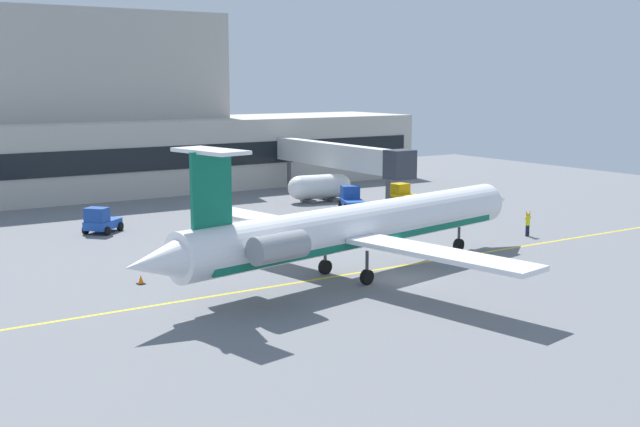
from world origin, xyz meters
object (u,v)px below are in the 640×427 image
object	(u,v)px
regional_jet	(355,227)
marshaller	(528,223)
pushback_tractor	(405,195)
fuel_tank	(319,187)
belt_loader	(101,221)
baggage_tug	(351,198)

from	to	relation	value
regional_jet	marshaller	xyz separation A→B (m)	(18.91, 3.23, -2.14)
pushback_tractor	fuel_tank	size ratio (longest dim) A/B	0.55
marshaller	pushback_tractor	bearing A→B (deg)	83.47
regional_jet	fuel_tank	distance (m)	30.94
belt_loader	marshaller	world-z (taller)	belt_loader
baggage_tug	pushback_tractor	size ratio (longest dim) A/B	1.08
marshaller	belt_loader	bearing A→B (deg)	144.81
belt_loader	marshaller	xyz separation A→B (m)	(27.59, -19.45, 0.05)
marshaller	regional_jet	bearing A→B (deg)	-170.30
regional_jet	fuel_tank	world-z (taller)	regional_jet
fuel_tank	pushback_tractor	bearing A→B (deg)	-45.54
pushback_tractor	marshaller	world-z (taller)	pushback_tractor
pushback_tractor	marshaller	size ratio (longest dim) A/B	1.86
regional_jet	pushback_tractor	size ratio (longest dim) A/B	8.80
belt_loader	fuel_tank	xyz separation A→B (m)	(23.62, 4.36, 0.56)
regional_jet	belt_loader	bearing A→B (deg)	110.94
belt_loader	pushback_tractor	bearing A→B (deg)	-3.37
regional_jet	marshaller	bearing A→B (deg)	9.70
baggage_tug	fuel_tank	bearing A→B (deg)	95.41
baggage_tug	pushback_tractor	distance (m)	5.66
baggage_tug	pushback_tractor	xyz separation A→B (m)	(5.53, -1.21, -0.02)
belt_loader	marshaller	distance (m)	33.76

